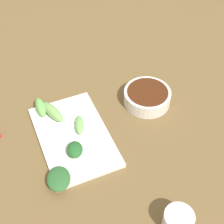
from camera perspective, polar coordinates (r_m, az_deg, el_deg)
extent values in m
cube|color=brown|center=(0.96, -1.71, -1.78)|extent=(2.10, 2.10, 0.02)
cylinder|color=silver|center=(0.99, 6.06, 2.57)|extent=(0.14, 0.14, 0.04)
cylinder|color=#45200E|center=(0.99, 6.10, 2.92)|extent=(0.12, 0.12, 0.03)
cube|color=white|center=(0.91, -6.60, -4.18)|extent=(0.18, 0.29, 0.01)
ellipsoid|color=#77AD58|center=(0.95, -10.20, 0.05)|extent=(0.06, 0.10, 0.03)
ellipsoid|color=#215825|center=(0.86, -6.43, -6.45)|extent=(0.06, 0.06, 0.03)
ellipsoid|color=#72B45B|center=(0.92, -5.61, -2.24)|extent=(0.04, 0.07, 0.02)
ellipsoid|color=#295C2A|center=(0.82, -9.17, -11.27)|extent=(0.07, 0.08, 0.02)
ellipsoid|color=#6BBB54|center=(0.97, -12.17, 0.82)|extent=(0.03, 0.07, 0.03)
cylinder|color=white|center=(0.77, 11.26, -17.99)|extent=(0.07, 0.07, 0.05)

